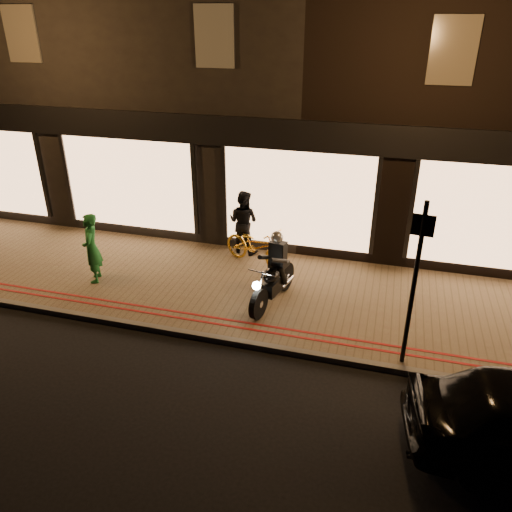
{
  "coord_description": "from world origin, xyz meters",
  "views": [
    {
      "loc": [
        2.12,
        -7.31,
        5.69
      ],
      "look_at": [
        -0.41,
        1.69,
        1.1
      ],
      "focal_mm": 35.0,
      "sensor_mm": 36.0,
      "label": 1
    }
  ],
  "objects_px": {
    "bicycle_gold": "(256,246)",
    "person_green": "(92,248)",
    "motorcycle": "(274,276)",
    "sign_post": "(415,278)"
  },
  "relations": [
    {
      "from": "motorcycle",
      "to": "person_green",
      "type": "relative_size",
      "value": 1.19
    },
    {
      "from": "motorcycle",
      "to": "sign_post",
      "type": "relative_size",
      "value": 0.64
    },
    {
      "from": "person_green",
      "to": "bicycle_gold",
      "type": "bearing_deg",
      "value": 94.58
    },
    {
      "from": "motorcycle",
      "to": "sign_post",
      "type": "xyz_separation_m",
      "value": [
        2.68,
        -1.33,
        1.06
      ]
    },
    {
      "from": "bicycle_gold",
      "to": "person_green",
      "type": "height_order",
      "value": "person_green"
    },
    {
      "from": "motorcycle",
      "to": "person_green",
      "type": "distance_m",
      "value": 4.17
    },
    {
      "from": "bicycle_gold",
      "to": "motorcycle",
      "type": "bearing_deg",
      "value": -128.71
    },
    {
      "from": "motorcycle",
      "to": "bicycle_gold",
      "type": "xyz_separation_m",
      "value": [
        -0.83,
        1.58,
        -0.13
      ]
    },
    {
      "from": "person_green",
      "to": "motorcycle",
      "type": "bearing_deg",
      "value": 69.2
    },
    {
      "from": "sign_post",
      "to": "person_green",
      "type": "bearing_deg",
      "value": 170.36
    }
  ]
}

